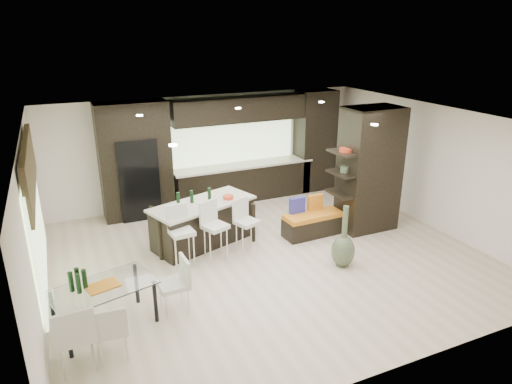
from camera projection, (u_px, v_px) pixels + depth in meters
name	position (u px, v px, depth m)	size (l,w,h in m)	color
ground	(268.00, 256.00, 8.96)	(8.00, 8.00, 0.00)	beige
back_wall	(209.00, 149.00, 11.51)	(8.00, 0.02, 2.70)	white
left_wall	(34.00, 228.00, 6.97)	(0.02, 7.00, 2.70)	white
right_wall	(433.00, 167.00, 10.04)	(0.02, 7.00, 2.70)	white
ceiling	(270.00, 120.00, 8.04)	(8.00, 7.00, 0.02)	white
window_left	(36.00, 223.00, 7.15)	(0.04, 3.20, 1.90)	#B2D199
window_back	(232.00, 139.00, 11.63)	(3.40, 0.04, 1.20)	#B2D199
stone_accent	(29.00, 168.00, 6.86)	(0.08, 3.00, 0.80)	brown
ceiling_spots	(264.00, 119.00, 8.26)	(4.00, 3.00, 0.02)	white
back_cabinetry	(232.00, 150.00, 11.41)	(6.80, 0.68, 2.70)	black
refrigerator	(137.00, 178.00, 10.59)	(0.90, 0.68, 1.90)	black
partition_column	(369.00, 169.00, 9.85)	(1.20, 0.80, 2.70)	black
kitchen_island	(203.00, 223.00, 9.39)	(2.14, 0.92, 0.89)	black
stool_left	(182.00, 243.00, 8.46)	(0.42, 0.42, 0.95)	beige
stool_mid	(215.00, 237.00, 8.72)	(0.41, 0.41, 0.94)	beige
stool_right	(247.00, 232.00, 8.99)	(0.39, 0.39, 0.89)	beige
bench	(313.00, 224.00, 9.82)	(1.29, 0.50, 0.50)	black
floor_vase	(344.00, 236.00, 8.42)	(0.44, 0.44, 1.20)	#45543B
dining_table	(105.00, 307.00, 6.73)	(1.45, 0.82, 0.70)	white
chair_near	(112.00, 332.00, 6.12)	(0.43, 0.43, 0.79)	beige
chair_far	(75.00, 338.00, 5.89)	(0.50, 0.50, 0.92)	beige
chair_end	(173.00, 288.00, 7.11)	(0.45, 0.45, 0.83)	beige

